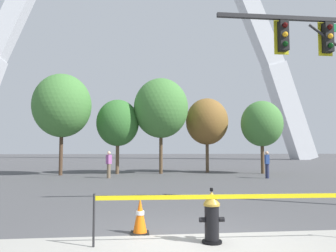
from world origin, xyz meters
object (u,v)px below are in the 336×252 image
object	(u,v)px
pedestrian_walking_left	(267,164)
pedestrian_standing_center	(109,164)
fire_hydrant	(212,217)
monument_arch	(140,28)
traffic_cone_by_hydrant	(140,216)

from	to	relation	value
pedestrian_walking_left	pedestrian_standing_center	xyz separation A→B (m)	(-9.30, 1.16, 0.00)
fire_hydrant	pedestrian_standing_center	world-z (taller)	pedestrian_standing_center
pedestrian_walking_left	pedestrian_standing_center	bearing A→B (deg)	172.91
fire_hydrant	monument_arch	size ratio (longest dim) A/B	0.02
traffic_cone_by_hydrant	pedestrian_walking_left	world-z (taller)	pedestrian_walking_left
monument_arch	pedestrian_standing_center	distance (m)	39.44
pedestrian_walking_left	fire_hydrant	bearing A→B (deg)	-116.81
fire_hydrant	pedestrian_standing_center	distance (m)	14.23
fire_hydrant	pedestrian_standing_center	size ratio (longest dim) A/B	0.62
monument_arch	pedestrian_walking_left	world-z (taller)	monument_arch
fire_hydrant	monument_arch	bearing A→B (deg)	90.39
traffic_cone_by_hydrant	pedestrian_standing_center	bearing A→B (deg)	96.77
monument_arch	traffic_cone_by_hydrant	bearing A→B (deg)	-91.17
traffic_cone_by_hydrant	pedestrian_standing_center	world-z (taller)	pedestrian_standing_center
traffic_cone_by_hydrant	pedestrian_walking_left	xyz separation A→B (m)	(7.74, 11.97, 0.46)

